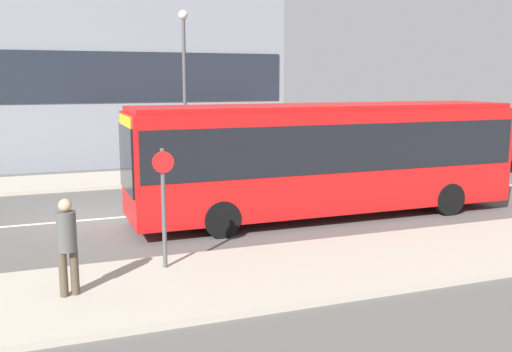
{
  "coord_description": "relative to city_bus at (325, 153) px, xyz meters",
  "views": [
    {
      "loc": [
        -1.63,
        -16.57,
        3.98
      ],
      "look_at": [
        3.96,
        -1.64,
        1.27
      ],
      "focal_mm": 40.0,
      "sensor_mm": 36.0,
      "label": 1
    }
  ],
  "objects": [
    {
      "name": "sidewalk_far",
      "position": [
        -5.99,
        8.19,
        -1.82
      ],
      "size": [
        44.0,
        3.5,
        0.13
      ],
      "color": "#B2A899",
      "rests_on": "ground_plane"
    },
    {
      "name": "city_bus",
      "position": [
        0.0,
        0.0,
        0.0
      ],
      "size": [
        11.38,
        2.6,
        3.28
      ],
      "rotation": [
        0.0,
        0.0,
        0.07
      ],
      "color": "red",
      "rests_on": "ground_plane"
    },
    {
      "name": "street_lamp",
      "position": [
        -2.39,
        7.22,
        2.21
      ],
      "size": [
        0.36,
        0.36,
        6.44
      ],
      "color": "#4C4C51",
      "rests_on": "sidewalk_far"
    },
    {
      "name": "sidewalk_near",
      "position": [
        -5.99,
        -4.31,
        -1.82
      ],
      "size": [
        44.0,
        3.5,
        0.13
      ],
      "color": "#B2A899",
      "rests_on": "ground_plane"
    },
    {
      "name": "ground_plane",
      "position": [
        -5.99,
        1.94,
        -1.89
      ],
      "size": [
        120.0,
        120.0,
        0.0
      ],
      "primitive_type": "plane",
      "color": "#595654"
    },
    {
      "name": "lane_centerline",
      "position": [
        -5.99,
        1.94,
        -1.88
      ],
      "size": [
        41.8,
        0.16,
        0.01
      ],
      "color": "silver",
      "rests_on": "ground_plane"
    },
    {
      "name": "bus_stop_sign",
      "position": [
        -5.41,
        -3.36,
        -0.3
      ],
      "size": [
        0.44,
        0.12,
        2.48
      ],
      "color": "#4C4C51",
      "rests_on": "sidewalk_near"
    },
    {
      "name": "apartment_block_left_tower",
      "position": [
        -3.75,
        14.91,
        5.54
      ],
      "size": [
        14.68,
        7.02,
        14.87
      ],
      "color": "gray",
      "rests_on": "ground_plane"
    },
    {
      "name": "parked_car_0",
      "position": [
        7.17,
        5.52,
        -1.24
      ],
      "size": [
        4.43,
        1.78,
        1.38
      ],
      "color": "silver",
      "rests_on": "ground_plane"
    },
    {
      "name": "pedestrian_near_stop",
      "position": [
        -7.34,
        -4.29,
        -0.74
      ],
      "size": [
        0.35,
        0.34,
        1.78
      ],
      "rotation": [
        0.0,
        0.0,
        0.19
      ],
      "color": "#4C4233",
      "rests_on": "sidewalk_near"
    }
  ]
}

